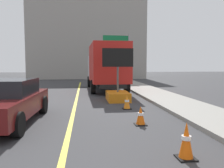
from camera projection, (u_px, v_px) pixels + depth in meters
lane_center_stripe at (69, 131)px, 6.35m from camera, size 0.14×36.00×0.01m
arrow_board_trailer at (118, 91)px, 11.78m from camera, size 1.60×1.80×2.70m
box_truck at (106, 66)px, 16.48m from camera, size 2.66×7.12×3.25m
pickup_car at (4, 101)px, 7.18m from camera, size 2.19×4.48×1.38m
highway_guide_sign at (122, 49)px, 23.03m from camera, size 2.78×0.36×5.00m
far_building_block at (87, 42)px, 33.74m from camera, size 15.55×9.39×10.49m
traffic_cone_near_sign at (186, 141)px, 4.46m from camera, size 0.36×0.36×0.74m
traffic_cone_mid_lane at (141, 116)px, 7.00m from camera, size 0.36×0.36×0.59m
traffic_cone_far_lane at (127, 102)px, 9.54m from camera, size 0.36×0.36×0.60m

